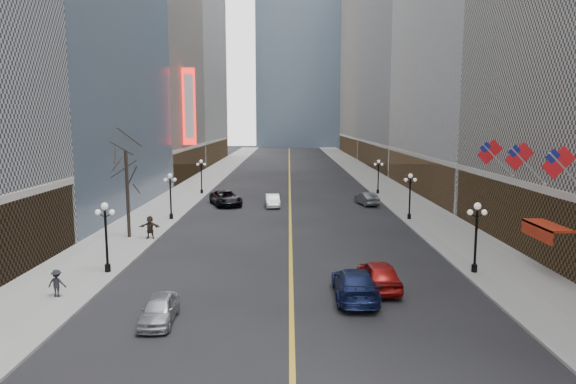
{
  "coord_description": "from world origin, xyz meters",
  "views": [
    {
      "loc": [
        -0.14,
        -1.98,
        9.8
      ],
      "look_at": [
        -0.17,
        17.0,
        7.16
      ],
      "focal_mm": 32.0,
      "sensor_mm": 36.0,
      "label": 1
    }
  ],
  "objects_px": {
    "streetlamp_west_3": "(201,173)",
    "car_nb_far": "(226,198)",
    "car_sb_far": "(367,199)",
    "streetlamp_east_3": "(378,173)",
    "car_nb_mid": "(273,201)",
    "car_sb_near": "(355,284)",
    "streetlamp_west_1": "(106,230)",
    "streetlamp_west_2": "(170,191)",
    "car_sb_mid": "(379,274)",
    "car_nb_near": "(159,309)",
    "streetlamp_east_2": "(410,191)",
    "streetlamp_east_1": "(476,230)"
  },
  "relations": [
    {
      "from": "streetlamp_west_3",
      "to": "car_sb_near",
      "type": "relative_size",
      "value": 0.79
    },
    {
      "from": "streetlamp_east_1",
      "to": "car_nb_mid",
      "type": "xyz_separation_m",
      "value": [
        -13.8,
        26.06,
        -2.18
      ]
    },
    {
      "from": "car_sb_near",
      "to": "streetlamp_west_1",
      "type": "bearing_deg",
      "value": -15.52
    },
    {
      "from": "streetlamp_east_3",
      "to": "car_nb_mid",
      "type": "xyz_separation_m",
      "value": [
        -13.8,
        -9.94,
        -2.18
      ]
    },
    {
      "from": "streetlamp_east_3",
      "to": "streetlamp_west_3",
      "type": "distance_m",
      "value": 23.6
    },
    {
      "from": "streetlamp_east_1",
      "to": "streetlamp_west_3",
      "type": "height_order",
      "value": "same"
    },
    {
      "from": "car_sb_far",
      "to": "streetlamp_east_3",
      "type": "bearing_deg",
      "value": -120.37
    },
    {
      "from": "streetlamp_east_3",
      "to": "car_nb_far",
      "type": "bearing_deg",
      "value": -155.08
    },
    {
      "from": "streetlamp_west_2",
      "to": "car_nb_mid",
      "type": "bearing_deg",
      "value": 39.45
    },
    {
      "from": "car_sb_mid",
      "to": "car_nb_mid",
      "type": "bearing_deg",
      "value": -78.55
    },
    {
      "from": "streetlamp_east_3",
      "to": "car_sb_mid",
      "type": "bearing_deg",
      "value": -99.74
    },
    {
      "from": "streetlamp_east_2",
      "to": "car_nb_mid",
      "type": "bearing_deg",
      "value": 149.7
    },
    {
      "from": "streetlamp_east_2",
      "to": "streetlamp_west_1",
      "type": "xyz_separation_m",
      "value": [
        -23.6,
        -18.0,
        0.0
      ]
    },
    {
      "from": "streetlamp_west_3",
      "to": "car_nb_mid",
      "type": "xyz_separation_m",
      "value": [
        9.8,
        -9.94,
        -2.18
      ]
    },
    {
      "from": "car_sb_mid",
      "to": "car_nb_near",
      "type": "bearing_deg",
      "value": 21.4
    },
    {
      "from": "car_nb_mid",
      "to": "streetlamp_east_1",
      "type": "bearing_deg",
      "value": -67.11
    },
    {
      "from": "streetlamp_west_3",
      "to": "car_sb_far",
      "type": "bearing_deg",
      "value": -22.44
    },
    {
      "from": "car_nb_far",
      "to": "car_sb_near",
      "type": "xyz_separation_m",
      "value": [
        11.0,
        -31.55,
        -0.02
      ]
    },
    {
      "from": "streetlamp_east_2",
      "to": "car_sb_near",
      "type": "distance_m",
      "value": 24.06
    },
    {
      "from": "streetlamp_west_2",
      "to": "car_nb_far",
      "type": "xyz_separation_m",
      "value": [
        4.32,
        9.04,
        -2.05
      ]
    },
    {
      "from": "car_sb_near",
      "to": "car_nb_far",
      "type": "bearing_deg",
      "value": -69.92
    },
    {
      "from": "car_nb_near",
      "to": "car_sb_near",
      "type": "height_order",
      "value": "car_sb_near"
    },
    {
      "from": "car_nb_mid",
      "to": "car_nb_far",
      "type": "relative_size",
      "value": 0.71
    },
    {
      "from": "streetlamp_west_3",
      "to": "car_nb_far",
      "type": "bearing_deg",
      "value": -64.23
    },
    {
      "from": "streetlamp_east_1",
      "to": "car_nb_near",
      "type": "relative_size",
      "value": 1.17
    },
    {
      "from": "car_sb_mid",
      "to": "streetlamp_west_3",
      "type": "bearing_deg",
      "value": -68.86
    },
    {
      "from": "streetlamp_east_2",
      "to": "streetlamp_west_2",
      "type": "bearing_deg",
      "value": 180.0
    },
    {
      "from": "streetlamp_east_2",
      "to": "streetlamp_west_2",
      "type": "distance_m",
      "value": 23.6
    },
    {
      "from": "streetlamp_east_2",
      "to": "streetlamp_west_1",
      "type": "distance_m",
      "value": 29.68
    },
    {
      "from": "streetlamp_east_3",
      "to": "car_sb_near",
      "type": "xyz_separation_m",
      "value": [
        -8.27,
        -40.5,
        -2.07
      ]
    },
    {
      "from": "streetlamp_east_3",
      "to": "streetlamp_west_1",
      "type": "bearing_deg",
      "value": -123.25
    },
    {
      "from": "car_nb_far",
      "to": "streetlamp_east_2",
      "type": "bearing_deg",
      "value": -45.49
    },
    {
      "from": "streetlamp_west_2",
      "to": "car_sb_near",
      "type": "relative_size",
      "value": 0.79
    },
    {
      "from": "car_sb_near",
      "to": "car_sb_far",
      "type": "height_order",
      "value": "car_sb_near"
    },
    {
      "from": "streetlamp_west_2",
      "to": "streetlamp_east_2",
      "type": "bearing_deg",
      "value": 0.0
    },
    {
      "from": "streetlamp_east_3",
      "to": "car_nb_mid",
      "type": "distance_m",
      "value": 17.14
    },
    {
      "from": "streetlamp_east_3",
      "to": "streetlamp_west_3",
      "type": "relative_size",
      "value": 1.0
    },
    {
      "from": "streetlamp_west_3",
      "to": "car_nb_near",
      "type": "relative_size",
      "value": 1.17
    },
    {
      "from": "streetlamp_west_2",
      "to": "car_sb_far",
      "type": "bearing_deg",
      "value": 24.34
    },
    {
      "from": "streetlamp_east_3",
      "to": "car_nb_far",
      "type": "height_order",
      "value": "streetlamp_east_3"
    },
    {
      "from": "streetlamp_west_2",
      "to": "car_sb_mid",
      "type": "xyz_separation_m",
      "value": [
        16.93,
        -20.86,
        -2.05
      ]
    },
    {
      "from": "car_nb_near",
      "to": "streetlamp_west_1",
      "type": "bearing_deg",
      "value": 121.19
    },
    {
      "from": "car_nb_far",
      "to": "car_nb_near",
      "type": "bearing_deg",
      "value": -108.72
    },
    {
      "from": "streetlamp_east_1",
      "to": "car_sb_far",
      "type": "distance_m",
      "value": 27.64
    },
    {
      "from": "streetlamp_east_3",
      "to": "car_sb_far",
      "type": "bearing_deg",
      "value": -108.06
    },
    {
      "from": "car_nb_mid",
      "to": "car_sb_near",
      "type": "relative_size",
      "value": 0.76
    },
    {
      "from": "streetlamp_east_2",
      "to": "car_nb_far",
      "type": "bearing_deg",
      "value": 154.86
    },
    {
      "from": "car_nb_far",
      "to": "streetlamp_west_3",
      "type": "bearing_deg",
      "value": 95.41
    },
    {
      "from": "streetlamp_east_1",
      "to": "streetlamp_east_3",
      "type": "distance_m",
      "value": 36.0
    },
    {
      "from": "streetlamp_west_1",
      "to": "streetlamp_west_2",
      "type": "xyz_separation_m",
      "value": [
        0.0,
        18.0,
        0.0
      ]
    }
  ]
}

